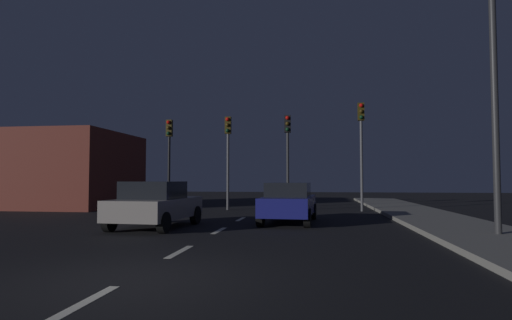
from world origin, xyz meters
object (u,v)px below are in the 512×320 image
at_px(car_adjacent_lane, 156,204).
at_px(street_lamp_right, 483,78).
at_px(car_stopped_ahead, 289,202).
at_px(traffic_signal_far_left, 169,146).
at_px(traffic_signal_center_right, 288,144).
at_px(traffic_signal_far_right, 361,136).
at_px(traffic_signal_center_left, 228,144).

xyz_separation_m(car_adjacent_lane, street_lamp_right, (9.78, -1.25, 3.59)).
height_order(car_stopped_ahead, street_lamp_right, street_lamp_right).
height_order(traffic_signal_far_left, traffic_signal_center_right, traffic_signal_center_right).
xyz_separation_m(traffic_signal_far_left, traffic_signal_far_right, (10.13, 0.00, 0.42)).
height_order(traffic_signal_far_right, car_stopped_ahead, traffic_signal_far_right).
xyz_separation_m(traffic_signal_far_left, traffic_signal_center_left, (3.24, 0.00, 0.06)).
distance_m(traffic_signal_far_left, traffic_signal_center_right, 6.40).
relative_size(traffic_signal_center_left, car_stopped_ahead, 1.19).
bearing_deg(traffic_signal_far_left, car_stopped_ahead, -41.44).
height_order(traffic_signal_far_right, car_adjacent_lane, traffic_signal_far_right).
relative_size(traffic_signal_far_left, traffic_signal_center_right, 0.98).
bearing_deg(car_adjacent_lane, traffic_signal_center_right, 64.92).
bearing_deg(traffic_signal_far_right, car_stopped_ahead, -118.71).
relative_size(traffic_signal_center_right, street_lamp_right, 0.68).
xyz_separation_m(traffic_signal_far_left, street_lamp_right, (12.33, -9.48, 0.98)).
height_order(car_adjacent_lane, street_lamp_right, street_lamp_right).
distance_m(traffic_signal_center_left, traffic_signal_center_right, 3.16).
bearing_deg(traffic_signal_center_left, street_lamp_right, -46.21).
bearing_deg(car_stopped_ahead, street_lamp_right, -32.08).
relative_size(traffic_signal_far_left, traffic_signal_far_right, 0.88).
bearing_deg(traffic_signal_far_left, car_adjacent_lane, -72.77).
bearing_deg(car_stopped_ahead, traffic_signal_far_right, 61.29).
distance_m(traffic_signal_center_left, car_stopped_ahead, 7.51).
xyz_separation_m(traffic_signal_center_right, car_adjacent_lane, (-3.85, -8.23, -2.68)).
xyz_separation_m(traffic_signal_far_left, car_stopped_ahead, (6.83, -6.03, -2.63)).
relative_size(traffic_signal_center_left, car_adjacent_lane, 1.26).
height_order(traffic_signal_center_left, traffic_signal_center_right, traffic_signal_center_right).
distance_m(traffic_signal_center_right, car_adjacent_lane, 9.47).
relative_size(car_stopped_ahead, street_lamp_right, 0.57).
bearing_deg(street_lamp_right, traffic_signal_far_right, 103.07).
bearing_deg(street_lamp_right, traffic_signal_center_right, 122.02).
xyz_separation_m(traffic_signal_center_left, street_lamp_right, (9.09, -9.48, 0.92)).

